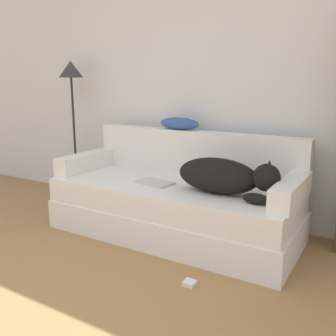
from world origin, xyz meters
name	(u,v)px	position (x,y,z in m)	size (l,w,h in m)	color
wall_back	(197,76)	(0.00, 2.84, 1.35)	(7.63, 0.06, 2.70)	silver
couch	(174,209)	(0.11, 2.22, 0.23)	(2.10, 0.91, 0.46)	silver
couch_backrest	(195,153)	(0.11, 2.61, 0.66)	(2.06, 0.15, 0.40)	silver
couch_arm_left	(87,161)	(-0.86, 2.22, 0.54)	(0.15, 0.72, 0.16)	silver
couch_arm_right	(292,191)	(1.08, 2.22, 0.54)	(0.15, 0.72, 0.16)	silver
dog	(225,176)	(0.61, 2.14, 0.60)	(0.80, 0.29, 0.29)	black
laptop	(155,183)	(-0.02, 2.12, 0.47)	(0.33, 0.24, 0.02)	#B7B7BC
throw_pillow	(179,124)	(-0.06, 2.61, 0.92)	(0.40, 0.14, 0.11)	#335199
floor_lamp	(72,87)	(-1.36, 2.56, 1.25)	(0.26, 0.26, 1.52)	#232326
power_adapter	(190,283)	(0.63, 1.54, 0.01)	(0.08, 0.08, 0.03)	silver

